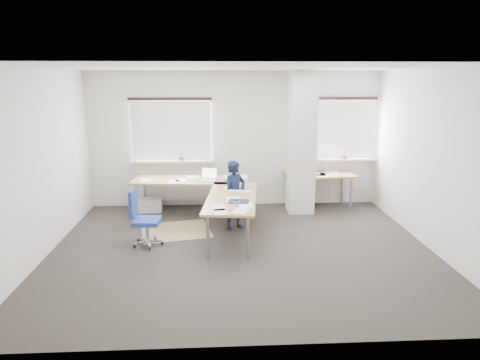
{
  "coord_description": "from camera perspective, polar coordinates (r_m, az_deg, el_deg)",
  "views": [
    {
      "loc": [
        -0.37,
        -6.33,
        2.67
      ],
      "look_at": [
        0.02,
        0.9,
        0.92
      ],
      "focal_mm": 32.0,
      "sensor_mm": 36.0,
      "label": 1
    }
  ],
  "objects": [
    {
      "name": "room_shell",
      "position": [
        6.87,
        1.52,
        5.86
      ],
      "size": [
        6.04,
        5.04,
        2.82
      ],
      "color": "beige",
      "rests_on": "ground"
    },
    {
      "name": "ground",
      "position": [
        6.88,
        0.2,
        -9.26
      ],
      "size": [
        6.0,
        6.0,
        0.0
      ],
      "primitive_type": "plane",
      "color": "#2B2723",
      "rests_on": "ground"
    },
    {
      "name": "person",
      "position": [
        7.61,
        -0.68,
        -2.03
      ],
      "size": [
        0.54,
        0.51,
        1.24
      ],
      "primitive_type": "imported",
      "rotation": [
        0.0,
        0.0,
        0.67
      ],
      "color": "black",
      "rests_on": "ground"
    },
    {
      "name": "floor_mat",
      "position": [
        7.75,
        -8.53,
        -6.7
      ],
      "size": [
        1.36,
        1.22,
        0.01
      ],
      "primitive_type": "cube",
      "rotation": [
        0.0,
        0.0,
        0.21
      ],
      "color": "olive",
      "rests_on": "ground"
    },
    {
      "name": "desk_side",
      "position": [
        8.97,
        10.54,
        0.57
      ],
      "size": [
        1.45,
        0.8,
        1.22
      ],
      "rotation": [
        0.0,
        0.0,
        0.07
      ],
      "color": "olive",
      "rests_on": "ground"
    },
    {
      "name": "task_chair",
      "position": [
        7.12,
        -12.54,
        -6.52
      ],
      "size": [
        0.51,
        0.5,
        0.94
      ],
      "rotation": [
        0.0,
        0.0,
        -0.06
      ],
      "color": "navy",
      "rests_on": "ground"
    },
    {
      "name": "desk_main",
      "position": [
        7.76,
        -4.08,
        -1.2
      ],
      "size": [
        2.41,
        2.84,
        0.96
      ],
      "rotation": [
        0.0,
        0.0,
        -0.1
      ],
      "color": "olive",
      "rests_on": "ground"
    },
    {
      "name": "white_crate",
      "position": [
        8.9,
        -11.85,
        -3.25
      ],
      "size": [
        0.47,
        0.34,
        0.27
      ],
      "primitive_type": "cube",
      "rotation": [
        0.0,
        0.0,
        0.06
      ],
      "color": "white",
      "rests_on": "ground"
    }
  ]
}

